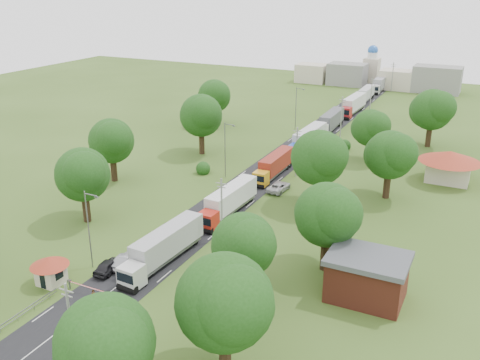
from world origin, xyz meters
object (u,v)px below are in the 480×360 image
Objects in this scene: truck_0 at (163,247)px; car_lane_front at (109,266)px; info_sign at (320,140)px; boom_barrier at (91,289)px; pedestrian_near at (94,297)px; car_lane_mid at (126,260)px; guard_booth at (50,267)px.

car_lane_front is (-4.76, -4.70, -1.41)m from truck_0.
info_sign reaches higher than car_lane_front.
car_lane_front is at bearing 108.19° from boom_barrier.
truck_0 is 9.19× the size of pedestrian_near.
truck_0 is 4.81m from car_lane_mid.
truck_0 is at bearing 72.17° from boom_barrier.
guard_booth is at bearing 45.19° from car_lane_mid.
car_lane_mid is (-3.71, -2.70, -1.42)m from truck_0.
car_lane_front is 2.84× the size of pedestrian_near.
car_lane_mid is at bearing 67.28° from pedestrian_near.
info_sign is 0.88× the size of car_lane_mid.
guard_booth is 6.67m from car_lane_front.
guard_booth reaches higher than car_lane_mid.
car_lane_mid is at bearing 94.84° from boom_barrier.
car_lane_front is (-1.64, 5.00, -0.10)m from boom_barrier.
guard_booth is 61.27m from info_sign.
truck_0 is at bearing -142.06° from car_lane_front.
boom_barrier is 1.69m from pedestrian_near.
boom_barrier is at bearing 101.51° from car_lane_front.
guard_booth is 1.07× the size of info_sign.
boom_barrier is 1.97× the size of car_lane_mid.
truck_0 is at bearing 47.27° from guard_booth.
guard_booth is at bearing -101.68° from info_sign.
boom_barrier is 2.10× the size of guard_booth.
info_sign reaches higher than car_lane_mid.
truck_0 is 3.23× the size of car_lane_front.
guard_booth reaches higher than car_lane_front.
boom_barrier is 0.62× the size of truck_0.
info_sign is at bearing 49.10° from pedestrian_near.
car_lane_mid is at bearing -124.37° from car_lane_front.
pedestrian_near is at bearing -39.18° from boom_barrier.
car_lane_front is at bearing -98.48° from info_sign.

